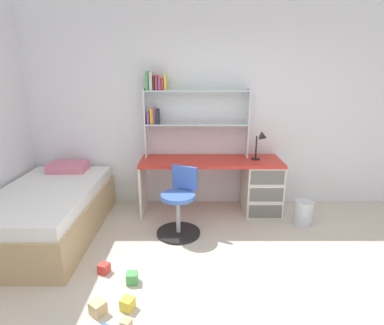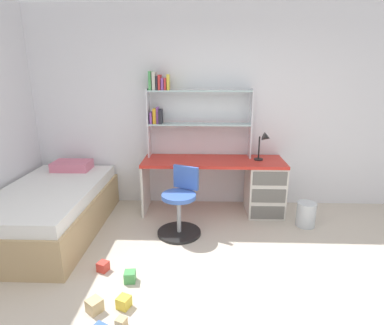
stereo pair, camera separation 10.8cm
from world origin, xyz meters
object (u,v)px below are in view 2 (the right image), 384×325
waste_bin (306,214)px  toy_block_green_2 (130,277)px  desk (250,183)px  swivel_chair (180,208)px  toy_block_natural_5 (121,322)px  toy_block_yellow_0 (124,302)px  toy_block_red_1 (103,266)px  toy_block_natural_4 (94,306)px  bookshelf_hutch (184,107)px  desk_lamp (265,142)px  bed_platform (52,209)px

waste_bin → toy_block_green_2: (-1.96, -1.16, -0.10)m
desk → swivel_chair: swivel_chair is taller
swivel_chair → toy_block_natural_5: swivel_chair is taller
toy_block_yellow_0 → toy_block_natural_5: bearing=-81.4°
toy_block_red_1 → toy_block_natural_4: (0.10, -0.53, 0.01)m
toy_block_green_2 → toy_block_natural_5: bearing=-84.1°
swivel_chair → toy_block_natural_4: swivel_chair is taller
bookshelf_hutch → desk_lamp: bookshelf_hutch is taller
bed_platform → toy_block_natural_5: bearing=-50.3°
bookshelf_hutch → toy_block_natural_5: size_ratio=19.67×
bookshelf_hutch → toy_block_natural_4: bookshelf_hutch is taller
bookshelf_hutch → waste_bin: 2.09m
bed_platform → waste_bin: (3.10, 0.25, -0.13)m
bed_platform → toy_block_natural_4: bearing=-54.0°
desk → bed_platform: (-2.45, -0.64, -0.13)m
waste_bin → swivel_chair: bearing=-171.5°
bed_platform → toy_block_red_1: (0.85, -0.77, -0.24)m
desk_lamp → toy_block_green_2: size_ratio=3.80×
toy_block_red_1 → waste_bin: bearing=24.2°
swivel_chair → bed_platform: (-1.54, -0.01, -0.03)m
desk_lamp → bed_platform: size_ratio=0.20×
waste_bin → bookshelf_hutch: bearing=159.5°
toy_block_natural_5 → toy_block_red_1: bearing=117.5°
desk_lamp → bed_platform: bearing=-166.3°
waste_bin → toy_block_natural_4: waste_bin is taller
waste_bin → toy_block_natural_4: 2.66m
swivel_chair → bed_platform: swivel_chair is taller
toy_block_yellow_0 → toy_block_green_2: size_ratio=0.97×
toy_block_yellow_0 → toy_block_green_2: 0.33m
swivel_chair → toy_block_green_2: swivel_chair is taller
desk_lamp → swivel_chair: bearing=-149.6°
bookshelf_hutch → toy_block_natural_4: 2.60m
desk_lamp → toy_block_green_2: bearing=-133.3°
desk → toy_block_red_1: (-1.60, -1.41, -0.37)m
desk → toy_block_natural_4: 2.48m
toy_block_green_2 → toy_block_natural_4: (-0.20, -0.38, 0.00)m
toy_block_yellow_0 → toy_block_red_1: bearing=123.8°
bookshelf_hutch → waste_bin: bookshelf_hutch is taller
bookshelf_hutch → desk_lamp: bearing=-10.2°
swivel_chair → toy_block_yellow_0: bearing=-106.6°
toy_block_natural_4 → desk: bearing=52.3°
toy_block_yellow_0 → waste_bin: bearing=37.7°
swivel_chair → toy_block_natural_4: bearing=-114.5°
bookshelf_hutch → toy_block_natural_4: bearing=-105.9°
desk_lamp → desk: bearing=177.5°
bookshelf_hutch → toy_block_yellow_0: bookshelf_hutch is taller
bookshelf_hutch → toy_block_green_2: bookshelf_hutch is taller
bookshelf_hutch → desk_lamp: 1.16m
waste_bin → toy_block_yellow_0: (-1.94, -1.49, -0.10)m
bookshelf_hutch → bed_platform: size_ratio=0.73×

